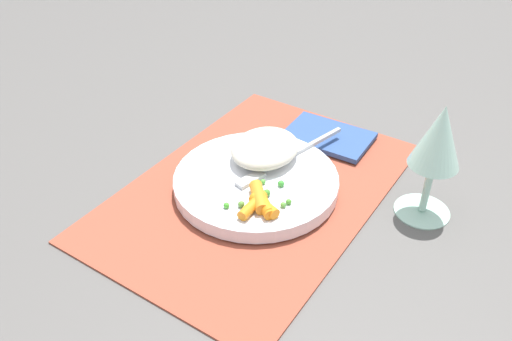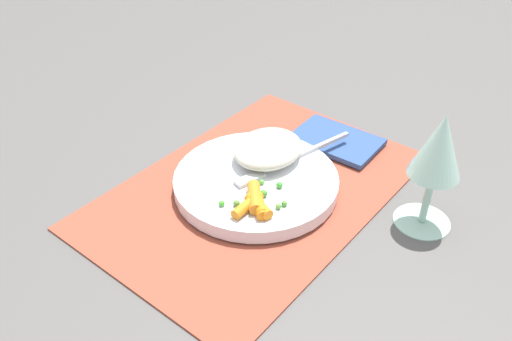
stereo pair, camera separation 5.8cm
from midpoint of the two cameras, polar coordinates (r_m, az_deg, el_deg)
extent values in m
plane|color=#565451|center=(0.78, 2.13, -2.18)|extent=(2.40, 2.40, 0.00)
cube|color=#9E4733|center=(0.77, 2.13, -2.00)|extent=(0.47, 0.32, 0.01)
cylinder|color=white|center=(0.77, 2.15, -1.25)|extent=(0.23, 0.23, 0.02)
ellipsoid|color=beige|center=(0.79, 3.35, 2.26)|extent=(0.11, 0.09, 0.03)
cylinder|color=orange|center=(0.71, 2.19, -2.88)|extent=(0.05, 0.05, 0.02)
cylinder|color=orange|center=(0.70, 2.65, -3.83)|extent=(0.03, 0.05, 0.02)
cylinder|color=orange|center=(0.70, 1.45, -3.72)|extent=(0.05, 0.02, 0.01)
cylinder|color=orange|center=(0.70, 2.60, -3.69)|extent=(0.04, 0.05, 0.01)
cylinder|color=orange|center=(0.70, 2.54, -3.35)|extent=(0.04, 0.05, 0.02)
sphere|color=#5AB341|center=(0.74, 2.82, -1.29)|extent=(0.01, 0.01, 0.01)
sphere|color=#57AF32|center=(0.69, 0.43, -4.51)|extent=(0.01, 0.01, 0.01)
sphere|color=#44972F|center=(0.72, 3.10, -2.48)|extent=(0.01, 0.01, 0.01)
sphere|color=green|center=(0.73, 2.34, -1.87)|extent=(0.01, 0.01, 0.01)
sphere|color=#59A440|center=(0.70, 4.71, -3.85)|extent=(0.01, 0.01, 0.01)
sphere|color=#588E34|center=(0.71, 0.27, -3.53)|extent=(0.01, 0.01, 0.01)
sphere|color=green|center=(0.71, -1.29, -3.55)|extent=(0.01, 0.01, 0.01)
sphere|color=#4E9C31|center=(0.71, 5.32, -3.55)|extent=(0.01, 0.01, 0.01)
sphere|color=green|center=(0.74, 4.70, -1.60)|extent=(0.01, 0.01, 0.01)
cube|color=#BDBDBD|center=(0.75, 1.33, -0.87)|extent=(0.05, 0.03, 0.01)
cube|color=#BDBDBD|center=(0.81, 7.33, 1.87)|extent=(0.17, 0.05, 0.01)
cylinder|color=#B2E0CC|center=(0.76, 19.10, -5.09)|extent=(0.07, 0.07, 0.00)
cylinder|color=#B2E0CC|center=(0.74, 19.69, -2.76)|extent=(0.01, 0.01, 0.08)
cone|color=#B2E0CC|center=(0.69, 21.01, 2.40)|extent=(0.07, 0.07, 0.08)
cube|color=#33518C|center=(0.88, 10.29, 3.11)|extent=(0.10, 0.14, 0.01)
camera|label=1|loc=(0.03, -87.81, 1.60)|focal=38.08mm
camera|label=2|loc=(0.03, 92.19, -1.60)|focal=38.08mm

